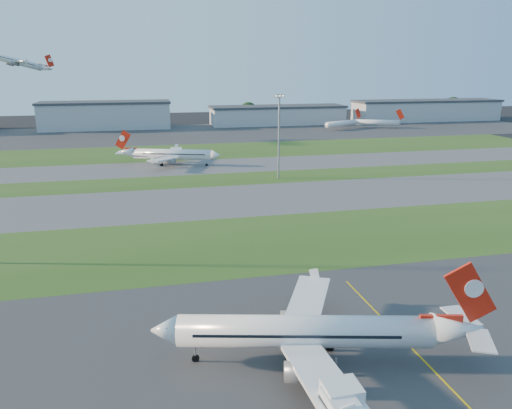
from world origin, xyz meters
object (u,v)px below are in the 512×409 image
object	(u,v)px
airliner_taxiing	(172,154)
mini_jet_far	(376,122)
light_mast_centre	(279,131)
airliner_parked	(307,332)
mini_jet_near	(343,123)

from	to	relation	value
airliner_taxiing	mini_jet_far	xyz separation A→B (m)	(120.84, 86.00, -0.56)
mini_jet_far	light_mast_centre	world-z (taller)	light_mast_centre
airliner_parked	mini_jet_far	bearing A→B (deg)	75.70
airliner_parked	light_mast_centre	xyz separation A→B (m)	(23.74, 98.39, 10.79)
airliner_taxiing	mini_jet_far	size ratio (longest dim) A/B	1.24
airliner_parked	light_mast_centre	distance (m)	101.79
mini_jet_far	airliner_parked	bearing A→B (deg)	-95.20
mini_jet_far	airliner_taxiing	bearing A→B (deg)	-121.82
light_mast_centre	mini_jet_near	bearing A→B (deg)	58.96
airliner_parked	mini_jet_near	bearing A→B (deg)	80.10
mini_jet_far	mini_jet_near	bearing A→B (deg)	-157.03
airliner_parked	light_mast_centre	size ratio (longest dim) A/B	1.40
airliner_taxiing	mini_jet_far	world-z (taller)	airliner_taxiing
light_mast_centre	mini_jet_far	bearing A→B (deg)	52.16
airliner_parked	airliner_taxiing	world-z (taller)	airliner_parked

